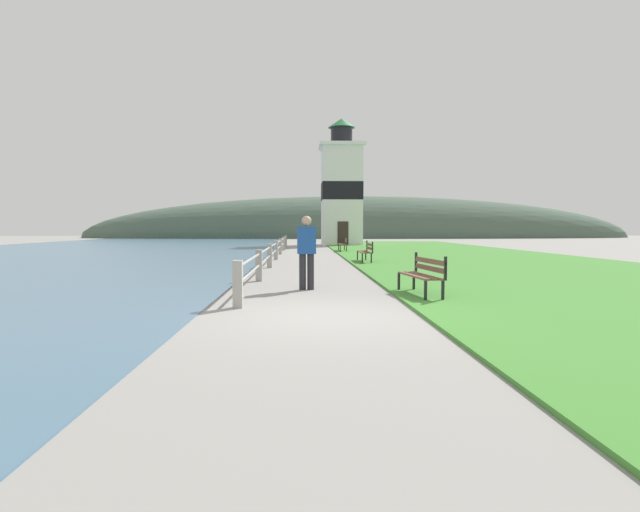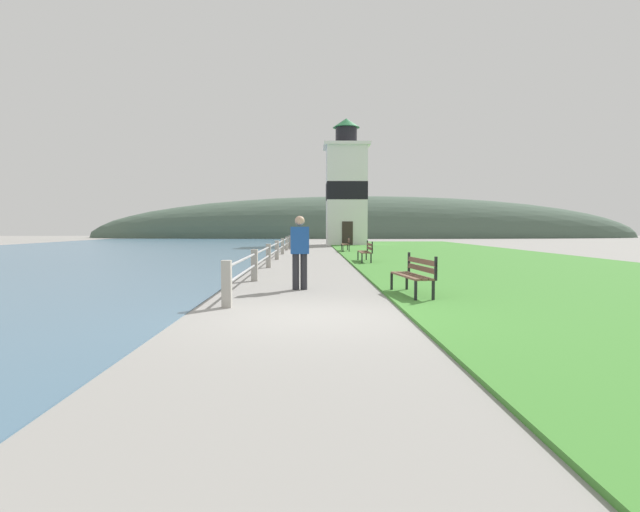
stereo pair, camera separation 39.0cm
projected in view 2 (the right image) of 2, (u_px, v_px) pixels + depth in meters
name	position (u px, v px, depth m)	size (l,w,h in m)	color
ground_plane	(310.00, 317.00, 8.55)	(160.00, 160.00, 0.00)	gray
grass_verge	(459.00, 256.00, 25.75)	(12.00, 51.28, 0.06)	#428433
water_strip	(32.00, 257.00, 25.35)	(24.00, 82.05, 0.01)	#476B84
seawall_railing	(277.00, 248.00, 23.49)	(0.18, 28.24, 0.90)	#A8A399
park_bench_near	(415.00, 273.00, 10.91)	(0.68, 1.81, 0.94)	brown
park_bench_midway	(366.00, 250.00, 21.34)	(0.49, 1.97, 0.94)	brown
park_bench_far	(347.00, 243.00, 30.93)	(0.50, 1.84, 0.94)	brown
lighthouse	(346.00, 190.00, 42.62)	(3.84, 3.84, 10.75)	white
person_strolling	(300.00, 250.00, 12.17)	(0.46, 0.27, 1.81)	#28282D
distant_hillside	(366.00, 238.00, 72.76)	(80.00, 16.00, 12.00)	#475B4C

